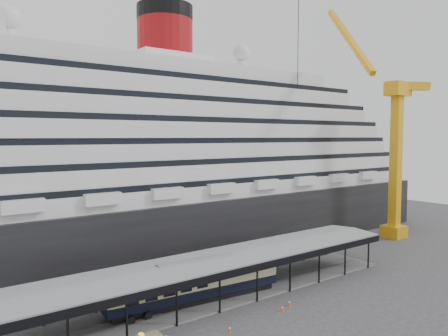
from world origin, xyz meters
The scene contains 8 objects.
ground centered at (0.00, 0.00, 0.00)m, with size 200.00×200.00×0.00m, color #37373A.
cruise_ship centered at (0.05, 32.00, 18.35)m, with size 130.00×30.00×43.90m.
platform_canopy centered at (0.00, 5.00, 2.36)m, with size 56.00×9.18×5.30m.
crane_yellow centered at (47.06, 10.54, 19.96)m, with size 23.83×18.78×47.60m.
pullman_carriage centered at (-3.48, 5.00, 2.70)m, with size 22.86×5.01×22.27m.
traffic_cone_left centered at (-4.99, -3.63, 0.34)m, with size 0.38×0.38×0.68m.
traffic_cone_mid centered at (3.26, -3.10, 0.35)m, with size 0.44×0.44×0.71m.
traffic_cone_right centered at (5.10, -2.47, 0.37)m, with size 0.46×0.46×0.74m.
Camera 1 is at (-32.30, -38.48, 20.41)m, focal length 35.00 mm.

